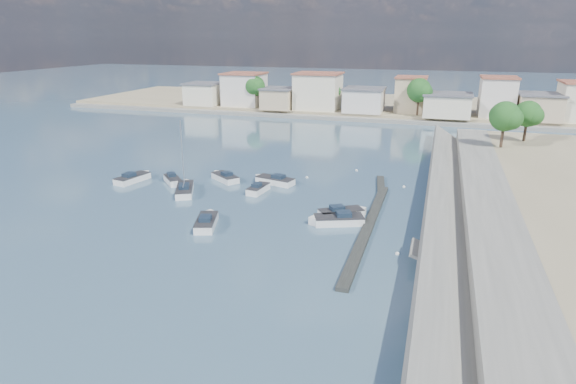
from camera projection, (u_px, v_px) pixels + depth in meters
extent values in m
plane|color=#314F62|center=(352.00, 154.00, 76.36)|extent=(400.00, 400.00, 0.00)
cube|color=slate|center=(493.00, 222.00, 46.32)|extent=(5.00, 90.00, 1.80)
cube|color=slate|center=(445.00, 217.00, 47.56)|extent=(4.17, 90.00, 2.86)
cube|color=slate|center=(442.00, 260.00, 39.61)|extent=(5.31, 3.50, 1.94)
cube|color=black|center=(368.00, 226.00, 47.11)|extent=(1.00, 26.00, 0.35)
cube|color=black|center=(381.00, 186.00, 59.95)|extent=(2.00, 8.05, 0.30)
cube|color=gray|center=(389.00, 106.00, 123.28)|extent=(160.00, 40.00, 1.40)
cube|color=slate|center=(378.00, 120.00, 104.33)|extent=(160.00, 2.50, 0.80)
cube|color=beige|center=(205.00, 94.00, 120.35)|extent=(8.00, 8.00, 5.00)
cube|color=#595960|center=(204.00, 83.00, 119.52)|extent=(8.48, 8.48, 0.35)
cube|color=silver|center=(244.00, 90.00, 118.92)|extent=(9.00, 9.00, 7.50)
cube|color=#99513D|center=(244.00, 73.00, 117.69)|extent=(9.54, 9.54, 0.35)
cube|color=#C7AF89|center=(279.00, 99.00, 113.81)|extent=(7.00, 8.00, 4.50)
cube|color=#595960|center=(279.00, 88.00, 113.05)|extent=(7.42, 8.48, 0.35)
cube|color=beige|center=(318.00, 92.00, 112.50)|extent=(10.00, 9.00, 8.00)
cube|color=#99513D|center=(318.00, 73.00, 111.20)|extent=(10.60, 9.54, 0.35)
cube|color=silver|center=(364.00, 100.00, 108.92)|extent=(8.50, 8.50, 5.00)
cube|color=#595960|center=(364.00, 88.00, 108.09)|extent=(9.01, 9.01, 0.35)
cube|color=#C7AF89|center=(410.00, 95.00, 108.39)|extent=(6.50, 7.50, 7.50)
cube|color=#99513D|center=(412.00, 77.00, 107.17)|extent=(6.89, 7.95, 0.35)
cube|color=beige|center=(447.00, 106.00, 102.95)|extent=(9.50, 9.00, 4.50)
cube|color=#595960|center=(448.00, 94.00, 102.19)|extent=(10.07, 9.54, 0.35)
cube|color=silver|center=(497.00, 97.00, 102.27)|extent=(7.00, 8.00, 8.00)
cube|color=#99513D|center=(500.00, 77.00, 100.97)|extent=(7.42, 8.48, 0.35)
cube|color=#C7AF89|center=(539.00, 107.00, 98.63)|extent=(8.00, 9.00, 5.00)
cube|color=#595960|center=(541.00, 94.00, 97.80)|extent=(8.48, 9.54, 0.35)
cylinder|color=#38281E|center=(255.00, 100.00, 115.70)|extent=(0.44, 0.44, 3.38)
sphere|color=#184A19|center=(255.00, 86.00, 114.66)|extent=(4.80, 4.80, 4.80)
sphere|color=#184A19|center=(258.00, 87.00, 113.93)|extent=(3.60, 3.60, 3.60)
sphere|color=#184A19|center=(253.00, 85.00, 115.23)|extent=(3.30, 3.30, 3.30)
cylinder|color=#38281E|center=(331.00, 103.00, 113.34)|extent=(0.44, 0.44, 2.93)
sphere|color=#184A19|center=(332.00, 90.00, 112.44)|extent=(4.16, 4.16, 4.16)
sphere|color=#184A19|center=(334.00, 91.00, 111.81)|extent=(3.12, 3.12, 3.12)
sphere|color=#184A19|center=(329.00, 89.00, 112.94)|extent=(2.86, 2.86, 2.86)
cylinder|color=#38281E|center=(418.00, 107.00, 103.90)|extent=(0.44, 0.44, 3.60)
sphere|color=#184A19|center=(419.00, 90.00, 102.79)|extent=(5.12, 5.12, 5.12)
sphere|color=#184A19|center=(423.00, 92.00, 102.01)|extent=(3.84, 3.84, 3.84)
sphere|color=#184A19|center=(415.00, 89.00, 103.40)|extent=(3.52, 3.52, 3.52)
cylinder|color=#38281E|center=(496.00, 109.00, 102.11)|extent=(0.44, 0.44, 3.15)
sphere|color=#184A19|center=(498.00, 95.00, 101.15)|extent=(4.48, 4.48, 4.48)
sphere|color=#184A19|center=(502.00, 96.00, 100.46)|extent=(3.36, 3.36, 3.36)
sphere|color=#184A19|center=(494.00, 94.00, 101.68)|extent=(3.08, 3.08, 3.08)
cylinder|color=#38281E|center=(502.00, 137.00, 72.65)|extent=(0.44, 0.44, 3.15)
sphere|color=#184A19|center=(505.00, 116.00, 71.68)|extent=(4.48, 4.48, 4.48)
sphere|color=#184A19|center=(511.00, 119.00, 71.00)|extent=(3.36, 3.36, 3.36)
sphere|color=#184A19|center=(500.00, 115.00, 72.22)|extent=(3.08, 3.08, 3.08)
cylinder|color=#38281E|center=(525.00, 132.00, 76.98)|extent=(0.44, 0.44, 2.93)
sphere|color=#184A19|center=(528.00, 114.00, 76.08)|extent=(4.16, 4.16, 4.16)
sphere|color=#184A19|center=(534.00, 116.00, 75.45)|extent=(3.12, 3.12, 3.12)
sphere|color=#184A19|center=(523.00, 112.00, 76.58)|extent=(2.86, 2.86, 2.86)
cube|color=white|center=(206.00, 224.00, 47.49)|extent=(3.07, 4.86, 1.00)
cube|color=white|center=(209.00, 217.00, 49.35)|extent=(1.69, 1.69, 1.00)
cube|color=#262628|center=(206.00, 219.00, 47.34)|extent=(3.10, 4.87, 0.08)
cube|color=#192738|center=(205.00, 218.00, 46.83)|extent=(1.46, 1.63, 0.48)
cube|color=white|center=(258.00, 190.00, 57.78)|extent=(1.86, 3.80, 1.00)
cube|color=white|center=(264.00, 186.00, 59.14)|extent=(1.47, 1.47, 1.00)
cube|color=#262628|center=(258.00, 186.00, 57.63)|extent=(1.89, 3.80, 0.08)
cube|color=#192738|center=(257.00, 185.00, 57.23)|extent=(1.03, 1.19, 0.48)
cube|color=white|center=(275.00, 181.00, 61.15)|extent=(5.21, 3.00, 1.00)
cube|color=white|center=(261.00, 179.00, 62.21)|extent=(1.81, 1.81, 1.00)
cube|color=#262628|center=(275.00, 178.00, 61.00)|extent=(5.22, 3.04, 0.08)
cube|color=#192738|center=(278.00, 176.00, 60.68)|extent=(1.71, 1.48, 0.48)
cube|color=white|center=(339.00, 221.00, 48.17)|extent=(5.26, 3.67, 1.00)
cube|color=white|center=(318.00, 222.00, 48.02)|extent=(1.85, 1.85, 1.00)
cube|color=#262628|center=(339.00, 216.00, 48.02)|extent=(5.28, 3.71, 0.08)
cube|color=#192738|center=(344.00, 214.00, 47.98)|extent=(1.82, 1.69, 0.48)
cube|color=white|center=(132.00, 179.00, 62.05)|extent=(2.81, 5.02, 1.00)
cube|color=white|center=(144.00, 176.00, 63.74)|extent=(1.84, 1.84, 1.00)
cube|color=#262628|center=(132.00, 176.00, 61.90)|extent=(2.85, 5.03, 0.08)
cube|color=#192738|center=(129.00, 175.00, 61.43)|extent=(1.43, 1.63, 0.48)
cube|color=white|center=(225.00, 178.00, 62.41)|extent=(4.55, 3.97, 1.00)
cube|color=white|center=(218.00, 175.00, 63.83)|extent=(1.41, 1.41, 1.00)
cube|color=#262628|center=(225.00, 175.00, 62.25)|extent=(4.57, 3.99, 0.08)
cube|color=#192738|center=(227.00, 174.00, 61.85)|extent=(1.69, 1.64, 0.48)
cube|color=white|center=(173.00, 181.00, 61.42)|extent=(3.78, 3.83, 1.00)
cube|color=white|center=(176.00, 184.00, 59.98)|extent=(1.06, 1.06, 1.00)
cube|color=#262628|center=(172.00, 177.00, 61.26)|extent=(3.80, 3.85, 0.08)
cube|color=#192738|center=(172.00, 175.00, 61.52)|extent=(1.47, 1.48, 0.48)
cube|color=white|center=(341.00, 214.00, 49.99)|extent=(4.79, 4.01, 1.00)
cube|color=white|center=(358.00, 212.00, 50.50)|extent=(1.49, 1.49, 1.00)
cube|color=#262628|center=(341.00, 210.00, 49.83)|extent=(4.81, 4.04, 0.08)
cube|color=#192738|center=(337.00, 208.00, 49.64)|extent=(1.75, 1.68, 0.48)
cube|color=white|center=(185.00, 191.00, 57.50)|extent=(4.05, 5.81, 1.00)
cube|color=white|center=(186.00, 185.00, 59.80)|extent=(1.67, 1.67, 1.00)
cube|color=#262628|center=(185.00, 187.00, 57.35)|extent=(4.09, 5.82, 0.08)
cube|color=#192738|center=(184.00, 186.00, 56.75)|extent=(1.75, 2.00, 0.48)
cylinder|color=silver|center=(182.00, 154.00, 56.10)|extent=(0.12, 0.12, 8.00)
cylinder|color=silver|center=(184.00, 184.00, 56.00)|extent=(1.10, 2.20, 0.08)
sphere|color=white|center=(397.00, 254.00, 41.52)|extent=(0.36, 0.36, 0.36)
sphere|color=white|center=(363.00, 210.00, 51.95)|extent=(0.36, 0.36, 0.36)
sphere|color=white|center=(342.00, 285.00, 36.34)|extent=(0.36, 0.36, 0.36)
sphere|color=white|center=(404.00, 187.00, 59.81)|extent=(0.36, 0.36, 0.36)
sphere|color=white|center=(307.00, 178.00, 63.71)|extent=(0.36, 0.36, 0.36)
sphere|color=white|center=(357.00, 170.00, 67.07)|extent=(0.36, 0.36, 0.36)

